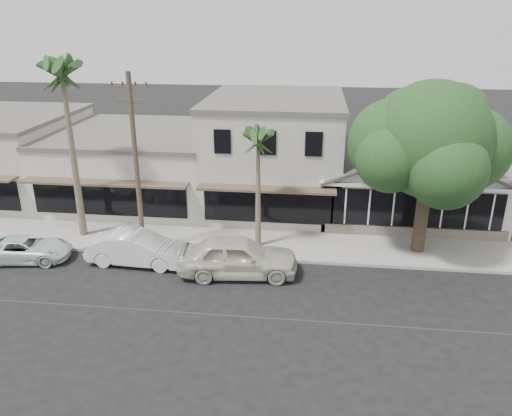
# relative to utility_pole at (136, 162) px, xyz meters

# --- Properties ---
(ground) EXTENTS (140.00, 140.00, 0.00)m
(ground) POSITION_rel_utility_pole_xyz_m (9.00, -5.20, -4.79)
(ground) COLOR black
(ground) RESTS_ON ground
(sidewalk_north) EXTENTS (90.00, 3.50, 0.15)m
(sidewalk_north) POSITION_rel_utility_pole_xyz_m (1.00, 1.55, -4.71)
(sidewalk_north) COLOR #9E9991
(sidewalk_north) RESTS_ON ground
(corner_shop) EXTENTS (10.40, 8.60, 5.10)m
(corner_shop) POSITION_rel_utility_pole_xyz_m (14.00, 7.27, -2.17)
(corner_shop) COLOR silver
(corner_shop) RESTS_ON ground
(row_building_near) EXTENTS (8.00, 10.00, 6.50)m
(row_building_near) POSITION_rel_utility_pole_xyz_m (6.00, 8.30, -1.54)
(row_building_near) COLOR beige
(row_building_near) RESTS_ON ground
(row_building_midnear) EXTENTS (10.00, 10.00, 4.20)m
(row_building_midnear) POSITION_rel_utility_pole_xyz_m (-3.00, 8.30, -2.69)
(row_building_midnear) COLOR silver
(row_building_midnear) RESTS_ON ground
(utility_pole) EXTENTS (1.80, 0.24, 9.00)m
(utility_pole) POSITION_rel_utility_pole_xyz_m (0.00, 0.00, 0.00)
(utility_pole) COLOR brown
(utility_pole) RESTS_ON ground
(car_0) EXTENTS (5.69, 2.72, 1.88)m
(car_0) POSITION_rel_utility_pole_xyz_m (5.14, -1.75, -3.85)
(car_0) COLOR beige
(car_0) RESTS_ON ground
(car_1) EXTENTS (4.94, 1.94, 1.60)m
(car_1) POSITION_rel_utility_pole_xyz_m (0.14, -1.20, -3.99)
(car_1) COLOR white
(car_1) RESTS_ON ground
(car_2) EXTENTS (4.57, 2.57, 1.21)m
(car_2) POSITION_rel_utility_pole_xyz_m (-5.45, -1.51, -4.19)
(car_2) COLOR silver
(car_2) RESTS_ON ground
(shade_tree) EXTENTS (7.81, 7.06, 8.67)m
(shade_tree) POSITION_rel_utility_pole_xyz_m (13.81, 1.86, 0.92)
(shade_tree) COLOR #463A2A
(shade_tree) RESTS_ON ground
(palm_east) EXTENTS (2.84, 2.84, 6.68)m
(palm_east) POSITION_rel_utility_pole_xyz_m (5.74, 1.21, 0.91)
(palm_east) COLOR #726651
(palm_east) RESTS_ON ground
(palm_mid) EXTENTS (3.57, 3.57, 9.97)m
(palm_mid) POSITION_rel_utility_pole_xyz_m (-3.89, 1.47, 3.81)
(palm_mid) COLOR #726651
(palm_mid) RESTS_ON ground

